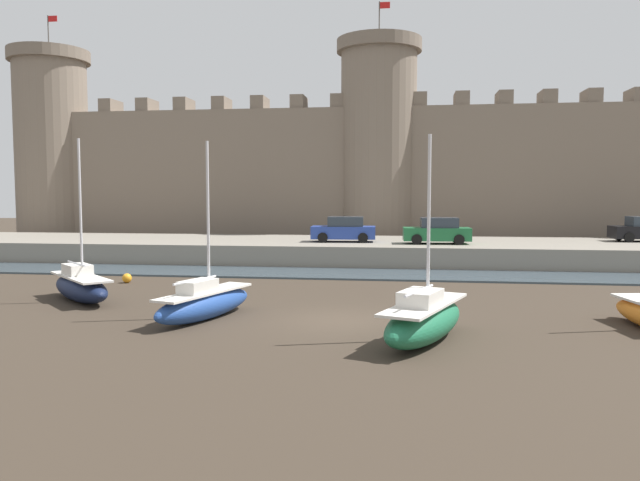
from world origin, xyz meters
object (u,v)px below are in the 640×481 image
(sailboat_near_channel_right, at_px, (424,320))
(car_quay_centre_west, at_px, (344,230))
(sailboat_midflat_right, at_px, (81,286))
(car_quay_east, at_px, (437,231))
(mooring_buoy_near_channel, at_px, (208,295))
(mooring_buoy_mid_mud, at_px, (127,278))
(sailboat_foreground_right, at_px, (204,302))

(sailboat_near_channel_right, distance_m, car_quay_centre_west, 21.74)
(sailboat_near_channel_right, bearing_deg, sailboat_midflat_right, 159.27)
(sailboat_midflat_right, height_order, car_quay_east, sailboat_midflat_right)
(sailboat_midflat_right, bearing_deg, mooring_buoy_near_channel, 11.34)
(mooring_buoy_mid_mud, height_order, mooring_buoy_near_channel, mooring_buoy_mid_mud)
(sailboat_foreground_right, height_order, car_quay_east, sailboat_foreground_right)
(sailboat_midflat_right, relative_size, mooring_buoy_mid_mud, 14.14)
(sailboat_near_channel_right, height_order, mooring_buoy_near_channel, sailboat_near_channel_right)
(car_quay_east, bearing_deg, sailboat_foreground_right, -116.31)
(car_quay_east, bearing_deg, sailboat_midflat_right, -135.06)
(sailboat_midflat_right, height_order, mooring_buoy_mid_mud, sailboat_midflat_right)
(mooring_buoy_mid_mud, distance_m, mooring_buoy_near_channel, 6.90)
(mooring_buoy_near_channel, relative_size, car_quay_centre_west, 0.09)
(mooring_buoy_near_channel, height_order, car_quay_centre_west, car_quay_centre_west)
(sailboat_midflat_right, bearing_deg, mooring_buoy_mid_mud, 94.37)
(mooring_buoy_mid_mud, xyz_separation_m, car_quay_centre_west, (9.76, 10.80, 1.85))
(sailboat_foreground_right, height_order, car_quay_centre_west, sailboat_foreground_right)
(car_quay_east, height_order, car_quay_centre_west, same)
(sailboat_midflat_right, bearing_deg, sailboat_foreground_right, -25.00)
(sailboat_near_channel_right, xyz_separation_m, car_quay_centre_west, (-4.52, 21.22, 1.41))
(sailboat_near_channel_right, xyz_separation_m, sailboat_midflat_right, (-13.89, 5.26, -0.05))
(sailboat_foreground_right, xyz_separation_m, sailboat_midflat_right, (-6.28, 2.93, 0.02))
(sailboat_near_channel_right, bearing_deg, car_quay_east, 86.20)
(sailboat_midflat_right, bearing_deg, sailboat_near_channel_right, -20.73)
(car_quay_east, distance_m, car_quay_centre_west, 5.93)
(mooring_buoy_mid_mud, distance_m, car_quay_centre_west, 14.68)
(sailboat_foreground_right, xyz_separation_m, mooring_buoy_mid_mud, (-6.67, 8.09, -0.37))
(mooring_buoy_mid_mud, relative_size, mooring_buoy_near_channel, 1.29)
(sailboat_foreground_right, height_order, sailboat_midflat_right, sailboat_midflat_right)
(mooring_buoy_near_channel, bearing_deg, sailboat_near_channel_right, -35.65)
(sailboat_midflat_right, xyz_separation_m, car_quay_centre_west, (9.37, 15.96, 1.46))
(sailboat_foreground_right, distance_m, car_quay_centre_west, 19.20)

